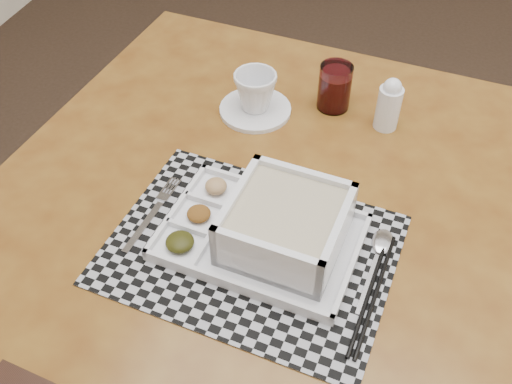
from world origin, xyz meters
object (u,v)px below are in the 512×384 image
creamer_bottle (389,104)px  cup (255,91)px  dining_table (274,223)px  juice_glass (334,89)px  serving_tray (277,229)px

creamer_bottle → cup: bearing=-172.8°
dining_table → creamer_bottle: size_ratio=9.69×
cup → juice_glass: (0.15, 0.07, -0.01)m
cup → serving_tray: bearing=-76.3°
creamer_bottle → juice_glass: bearing=164.3°
dining_table → creamer_bottle: 0.33m
cup → juice_glass: juice_glass is taller
cup → creamer_bottle: bearing=-2.3°
juice_glass → creamer_bottle: creamer_bottle is taller
dining_table → juice_glass: bearing=81.4°
serving_tray → juice_glass: 0.40m
dining_table → creamer_bottle: (0.16, 0.25, 0.13)m
dining_table → juice_glass: size_ratio=11.22×
cup → juice_glass: 0.16m
serving_tray → creamer_bottle: size_ratio=2.97×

